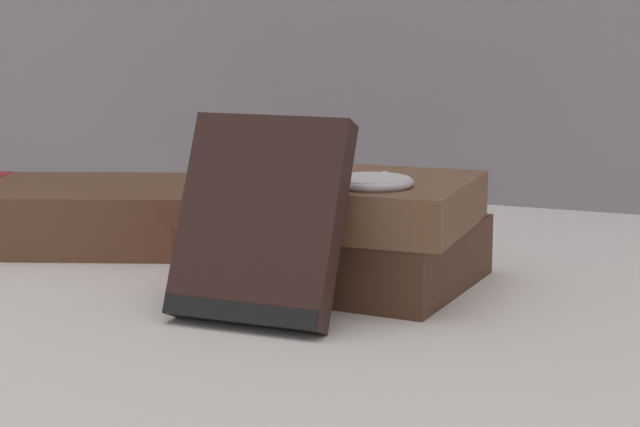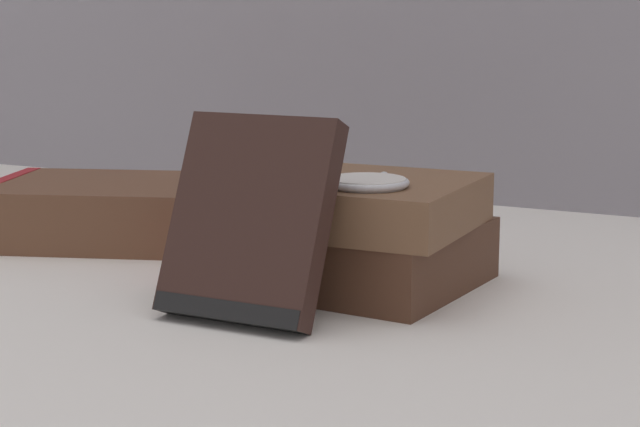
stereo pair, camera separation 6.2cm
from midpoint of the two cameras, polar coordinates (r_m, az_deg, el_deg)
The scene contains 7 objects.
ground_plane at distance 0.78m, azimuth -5.39°, elevation -3.45°, with size 3.00×3.00×0.00m, color white.
book_flat_bottom at distance 0.77m, azimuth -1.74°, elevation -1.98°, with size 0.20×0.16×0.05m.
book_flat_top at distance 0.75m, azimuth -1.52°, elevation 0.70°, with size 0.18×0.14×0.03m.
book_side_left at distance 0.91m, azimuth -13.97°, elevation -0.06°, with size 0.25×0.21×0.05m.
book_leaning_front at distance 0.66m, azimuth -5.96°, elevation -0.79°, with size 0.10×0.07×0.13m.
pocket_watch at distance 0.70m, azimuth 0.22°, elevation 1.69°, with size 0.06×0.06×0.01m.
reading_glasses at distance 0.92m, azimuth 1.26°, elevation -1.12°, with size 0.11×0.05×0.00m.
Camera 1 is at (0.32, -0.69, 0.19)m, focal length 60.00 mm.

